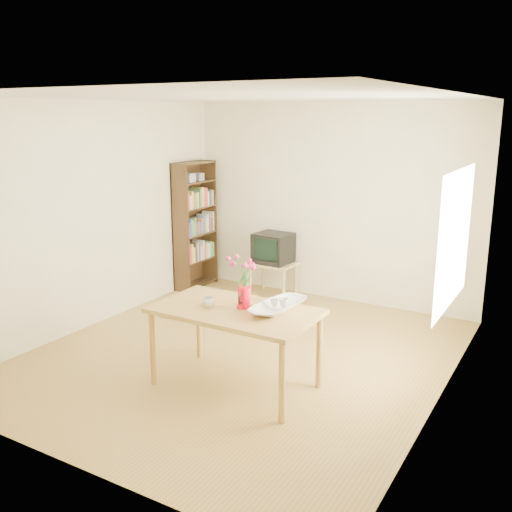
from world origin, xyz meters
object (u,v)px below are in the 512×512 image
Objects in this scene: pitcher at (244,298)px; television at (274,247)px; table at (235,317)px; mug at (208,302)px; bowl at (278,288)px.

television is at bearing 104.08° from pitcher.
mug is (-0.24, -0.07, 0.12)m from table.
television is (-0.78, 2.67, -0.13)m from mug.
bowl reaches higher than pitcher.
mug reaches higher than table.
pitcher reaches higher than table.
pitcher is 0.49× the size of bowl.
table is at bearing -65.03° from television.
bowl reaches higher than television.
mug is at bearing -70.14° from television.
bowl reaches higher than mug.
mug is at bearing -158.72° from bowl.
table is 3.37× the size of bowl.
bowl is at bearing -171.74° from mug.
table is at bearing -175.69° from mug.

